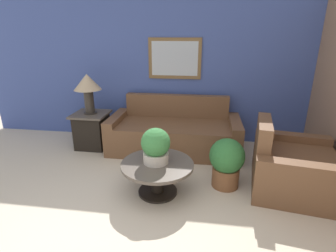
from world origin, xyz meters
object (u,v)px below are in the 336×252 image
(table_lamp, at_px, (88,85))
(potted_plant_on_table, at_px, (156,146))
(coffee_table, at_px, (157,171))
(potted_plant_floor, at_px, (227,161))
(couch_main, at_px, (174,133))
(side_table, at_px, (92,130))
(armchair, at_px, (291,167))

(table_lamp, xyz_separation_m, potted_plant_on_table, (1.40, -1.26, -0.47))
(coffee_table, height_order, potted_plant_floor, potted_plant_floor)
(potted_plant_floor, bearing_deg, potted_plant_on_table, -162.99)
(coffee_table, xyz_separation_m, potted_plant_on_table, (-0.02, 0.02, 0.34))
(couch_main, distance_m, table_lamp, 1.69)
(couch_main, xyz_separation_m, coffee_table, (-0.05, -1.37, 0.01))
(coffee_table, relative_size, table_lamp, 1.33)
(coffee_table, relative_size, side_table, 1.45)
(coffee_table, distance_m, table_lamp, 2.08)
(armchair, bearing_deg, coffee_table, 111.32)
(potted_plant_on_table, bearing_deg, couch_main, 87.07)
(couch_main, height_order, table_lamp, table_lamp)
(potted_plant_floor, bearing_deg, coffee_table, -161.46)
(couch_main, relative_size, potted_plant_on_table, 4.95)
(table_lamp, distance_m, potted_plant_floor, 2.61)
(side_table, xyz_separation_m, potted_plant_floor, (2.29, -0.99, 0.04))
(armchair, relative_size, table_lamp, 1.86)
(side_table, distance_m, table_lamp, 0.80)
(side_table, relative_size, potted_plant_on_table, 1.40)
(couch_main, relative_size, armchair, 1.75)
(side_table, bearing_deg, coffee_table, -42.05)
(armchair, relative_size, potted_plant_on_table, 2.83)
(side_table, bearing_deg, potted_plant_floor, -23.40)
(side_table, bearing_deg, potted_plant_on_table, -42.04)
(armchair, relative_size, side_table, 2.02)
(couch_main, height_order, side_table, couch_main)
(table_lamp, xyz_separation_m, potted_plant_floor, (2.29, -0.99, -0.75))
(side_table, height_order, potted_plant_on_table, potted_plant_on_table)
(side_table, xyz_separation_m, table_lamp, (-0.00, 0.00, 0.80))
(couch_main, relative_size, side_table, 3.53)
(couch_main, distance_m, potted_plant_on_table, 1.40)
(coffee_table, height_order, side_table, side_table)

